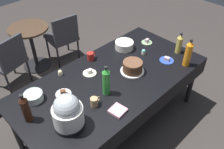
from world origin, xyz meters
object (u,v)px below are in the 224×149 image
(glass_salad_bowl, at_px, (34,97))
(dessert_plate_white, at_px, (63,93))
(soda_bottle_orange_juice, at_px, (188,54))
(cupcake_lemon, at_px, (144,52))
(soda_bottle_lime_soda, at_px, (106,81))
(maroon_chair_right, at_px, (63,36))
(dessert_plate_sage, at_px, (147,42))
(cupcake_mint, at_px, (60,73))
(soda_bottle_ginger_ale, at_px, (179,44))
(dessert_plate_cream, at_px, (90,72))
(cupcake_vanilla, at_px, (73,99))
(frosted_layer_cake, at_px, (133,67))
(soda_bottle_cola, at_px, (25,109))
(ceramic_snack_bowl, at_px, (124,45))
(dessert_plate_cobalt, at_px, (167,60))
(round_cafe_table, at_px, (31,40))
(slow_cooker, at_px, (68,113))
(maroon_chair_left, at_px, (9,59))
(potluck_table, at_px, (112,82))
(coffee_mug_tan, at_px, (94,102))
(coffee_mug_red, at_px, (91,56))

(glass_salad_bowl, bearing_deg, dessert_plate_white, -29.73)
(soda_bottle_orange_juice, bearing_deg, cupcake_lemon, 110.26)
(soda_bottle_lime_soda, height_order, maroon_chair_right, soda_bottle_lime_soda)
(dessert_plate_sage, bearing_deg, cupcake_mint, 168.50)
(glass_salad_bowl, distance_m, dessert_plate_white, 0.29)
(soda_bottle_lime_soda, bearing_deg, soda_bottle_orange_juice, -17.24)
(dessert_plate_white, height_order, soda_bottle_ginger_ale, soda_bottle_ginger_ale)
(dessert_plate_sage, distance_m, dessert_plate_cream, 0.97)
(cupcake_vanilla, bearing_deg, dessert_plate_cream, 28.89)
(cupcake_lemon, height_order, maroon_chair_right, maroon_chair_right)
(frosted_layer_cake, bearing_deg, dessert_plate_cream, 139.52)
(glass_salad_bowl, distance_m, soda_bottle_cola, 0.27)
(soda_bottle_lime_soda, bearing_deg, soda_bottle_ginger_ale, -4.69)
(dessert_plate_sage, relative_size, soda_bottle_orange_juice, 0.42)
(cupcake_mint, bearing_deg, dessert_plate_sage, -11.50)
(frosted_layer_cake, relative_size, ceramic_snack_bowl, 1.15)
(frosted_layer_cake, xyz_separation_m, dessert_plate_cream, (-0.37, 0.31, -0.05))
(dessert_plate_sage, bearing_deg, dessert_plate_cream, 177.56)
(dessert_plate_cobalt, height_order, soda_bottle_orange_juice, soda_bottle_orange_juice)
(glass_salad_bowl, height_order, round_cafe_table, glass_salad_bowl)
(slow_cooker, relative_size, dessert_plate_cream, 2.28)
(slow_cooker, height_order, maroon_chair_left, slow_cooker)
(soda_bottle_lime_soda, bearing_deg, dessert_plate_sage, 17.03)
(potluck_table, bearing_deg, maroon_chair_right, 75.58)
(dessert_plate_white, xyz_separation_m, cupcake_vanilla, (0.01, -0.15, 0.02))
(dessert_plate_white, distance_m, cupcake_vanilla, 0.15)
(cupcake_vanilla, distance_m, soda_bottle_lime_soda, 0.37)
(dessert_plate_cobalt, bearing_deg, frosted_layer_cake, 161.29)
(cupcake_lemon, bearing_deg, cupcake_vanilla, -177.86)
(slow_cooker, bearing_deg, coffee_mug_tan, 4.87)
(cupcake_mint, xyz_separation_m, coffee_mug_red, (0.43, -0.01, 0.02))
(dessert_plate_sage, relative_size, soda_bottle_cola, 0.46)
(frosted_layer_cake, bearing_deg, cupcake_lemon, 20.45)
(soda_bottle_lime_soda, bearing_deg, coffee_mug_tan, -167.99)
(frosted_layer_cake, height_order, dessert_plate_cream, frosted_layer_cake)
(dessert_plate_cobalt, xyz_separation_m, coffee_mug_red, (-0.63, 0.66, 0.04))
(dessert_plate_sage, xyz_separation_m, coffee_mug_red, (-0.78, 0.23, 0.03))
(soda_bottle_cola, height_order, soda_bottle_orange_juice, soda_bottle_orange_juice)
(cupcake_vanilla, bearing_deg, coffee_mug_red, 35.31)
(glass_salad_bowl, relative_size, coffee_mug_tan, 1.64)
(slow_cooker, distance_m, ceramic_snack_bowl, 1.35)
(dessert_plate_cream, bearing_deg, dessert_plate_white, -170.41)
(dessert_plate_cream, relative_size, soda_bottle_ginger_ale, 0.56)
(ceramic_snack_bowl, height_order, coffee_mug_tan, ceramic_snack_bowl)
(soda_bottle_cola, distance_m, soda_bottle_ginger_ale, 1.92)
(soda_bottle_cola, relative_size, coffee_mug_red, 2.52)
(round_cafe_table, bearing_deg, ceramic_snack_bowl, -68.01)
(coffee_mug_red, bearing_deg, coffee_mug_tan, -127.97)
(cupcake_vanilla, height_order, cupcake_lemon, same)
(glass_salad_bowl, distance_m, coffee_mug_red, 0.85)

